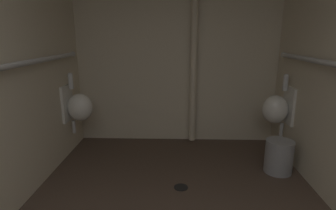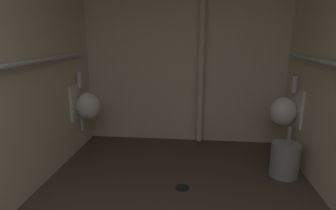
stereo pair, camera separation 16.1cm
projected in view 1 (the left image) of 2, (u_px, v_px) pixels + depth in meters
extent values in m
cube|color=beige|center=(177.00, 47.00, 3.66)|extent=(2.81, 0.06, 2.61)
ellipsoid|color=silver|center=(80.00, 107.00, 3.36)|extent=(0.30, 0.26, 0.34)
cube|color=silver|center=(67.00, 103.00, 3.35)|extent=(0.03, 0.30, 0.44)
cylinder|color=silver|center=(71.00, 82.00, 3.29)|extent=(0.06, 0.06, 0.16)
sphere|color=silver|center=(70.00, 75.00, 3.27)|extent=(0.06, 0.06, 0.06)
cylinder|color=#B2B2B2|center=(74.00, 127.00, 3.43)|extent=(0.04, 0.04, 0.16)
ellipsoid|color=silver|center=(275.00, 109.00, 3.27)|extent=(0.30, 0.26, 0.34)
cube|color=silver|center=(289.00, 105.00, 3.25)|extent=(0.03, 0.30, 0.44)
cylinder|color=silver|center=(285.00, 84.00, 3.19)|extent=(0.06, 0.06, 0.16)
sphere|color=silver|center=(286.00, 76.00, 3.17)|extent=(0.06, 0.06, 0.06)
cylinder|color=#B2B2B2|center=(281.00, 129.00, 3.33)|extent=(0.04, 0.04, 0.16)
sphere|color=#B2B2B2|center=(73.00, 54.00, 3.40)|extent=(0.06, 0.06, 0.06)
sphere|color=#B2B2B2|center=(284.00, 55.00, 3.30)|extent=(0.06, 0.06, 0.06)
cylinder|color=beige|center=(194.00, 47.00, 3.55)|extent=(0.09, 0.09, 2.56)
cylinder|color=black|center=(181.00, 187.00, 2.71)|extent=(0.14, 0.14, 0.01)
cylinder|color=gray|center=(279.00, 156.00, 2.98)|extent=(0.30, 0.30, 0.36)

